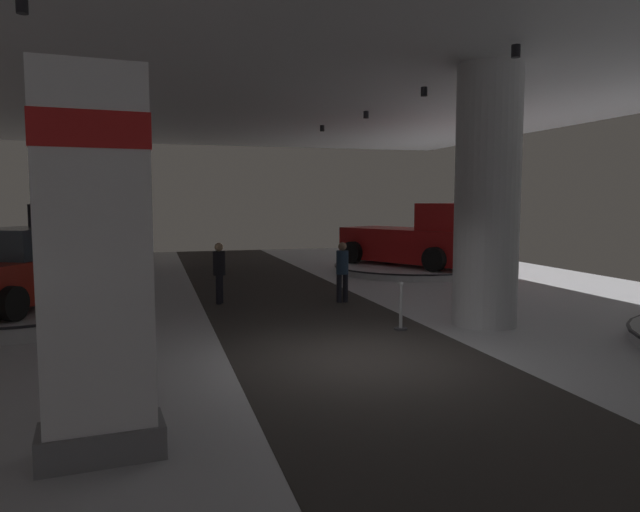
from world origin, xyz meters
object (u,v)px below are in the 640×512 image
object	(u,v)px
column_right	(487,197)
display_platform_far_left	(66,276)
display_car_mid_left	(20,271)
pickup_truck_far_left	(65,245)
display_platform_mid_left	(21,313)
pickup_truck_far_right	(418,240)
visitor_walking_near	(342,268)
visitor_walking_far	(219,269)
brand_sign_pylon	(95,260)
display_platform_far_right	(410,268)

from	to	relation	value
column_right	display_platform_far_left	bearing A→B (deg)	133.77
display_car_mid_left	pickup_truck_far_left	bearing A→B (deg)	89.83
display_platform_far_left	pickup_truck_far_left	size ratio (longest dim) A/B	1.03
column_right	display_platform_mid_left	xyz separation A→B (m)	(-9.68, 2.99, -2.55)
display_car_mid_left	display_platform_far_left	size ratio (longest dim) A/B	0.80
pickup_truck_far_right	visitor_walking_near	bearing A→B (deg)	-131.58
display_platform_far_left	visitor_walking_far	world-z (taller)	visitor_walking_far
display_platform_far_left	visitor_walking_near	distance (m)	10.13
column_right	display_platform_far_left	size ratio (longest dim) A/B	0.97
brand_sign_pylon	display_platform_far_right	distance (m)	16.96
pickup_truck_far_left	visitor_walking_far	world-z (taller)	pickup_truck_far_left
display_platform_far_right	visitor_walking_near	bearing A→B (deg)	-129.13
visitor_walking_near	display_platform_far_left	bearing A→B (deg)	138.82
display_platform_mid_left	pickup_truck_far_right	bearing A→B (deg)	25.01
brand_sign_pylon	pickup_truck_far_left	size ratio (longest dim) A/B	0.73
pickup_truck_far_left	visitor_walking_near	size ratio (longest dim) A/B	3.48
brand_sign_pylon	visitor_walking_far	xyz separation A→B (m)	(2.21, 8.88, -1.18)
display_car_mid_left	pickup_truck_far_right	xyz separation A→B (m)	(12.20, 5.67, 0.07)
brand_sign_pylon	display_car_mid_left	distance (m)	8.11
pickup_truck_far_right	display_platform_far_left	size ratio (longest dim) A/B	1.00
column_right	visitor_walking_near	distance (m)	4.45
visitor_walking_near	visitor_walking_far	size ratio (longest dim) A/B	1.00
display_platform_far_right	visitor_walking_near	size ratio (longest dim) A/B	3.57
visitor_walking_far	pickup_truck_far_left	bearing A→B (deg)	128.11
display_platform_mid_left	pickup_truck_far_right	world-z (taller)	pickup_truck_far_right
column_right	display_platform_mid_left	bearing A→B (deg)	162.85
display_platform_mid_left	visitor_walking_near	bearing A→B (deg)	3.63
pickup_truck_far_right	display_platform_far_left	xyz separation A→B (m)	(-12.23, 1.43, -1.06)
column_right	pickup_truck_far_left	world-z (taller)	column_right
display_platform_mid_left	display_platform_far_right	bearing A→B (deg)	26.37
brand_sign_pylon	visitor_walking_near	distance (m)	9.85
display_platform_mid_left	pickup_truck_far_left	xyz separation A→B (m)	(0.03, 6.81, 1.00)
display_platform_mid_left	display_platform_far_right	xyz separation A→B (m)	(12.06, 5.98, -0.05)
pickup_truck_far_left	visitor_walking_far	bearing A→B (deg)	-51.89
display_platform_far_left	pickup_truck_far_left	world-z (taller)	pickup_truck_far_left
display_platform_mid_left	pickup_truck_far_right	size ratio (longest dim) A/B	0.80
visitor_walking_near	visitor_walking_far	bearing A→B (deg)	167.64
display_platform_mid_left	visitor_walking_far	world-z (taller)	visitor_walking_far
pickup_truck_far_right	visitor_walking_near	distance (m)	6.98
pickup_truck_far_left	column_right	bearing A→B (deg)	-45.45
column_right	pickup_truck_far_right	size ratio (longest dim) A/B	0.97
display_platform_mid_left	pickup_truck_far_left	bearing A→B (deg)	89.71
column_right	pickup_truck_far_left	bearing A→B (deg)	134.55
column_right	display_platform_far_left	world-z (taller)	column_right
display_platform_far_right	display_platform_mid_left	bearing A→B (deg)	-153.63
display_platform_far_right	display_platform_far_left	bearing A→B (deg)	174.56
brand_sign_pylon	display_car_mid_left	xyz separation A→B (m)	(-2.23, 7.74, -0.96)
display_platform_far_right	pickup_truck_far_right	xyz separation A→B (m)	(0.15, -0.28, 1.05)
brand_sign_pylon	visitor_walking_near	bearing A→B (deg)	56.88
column_right	visitor_walking_far	xyz separation A→B (m)	(-5.22, 4.16, -1.84)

